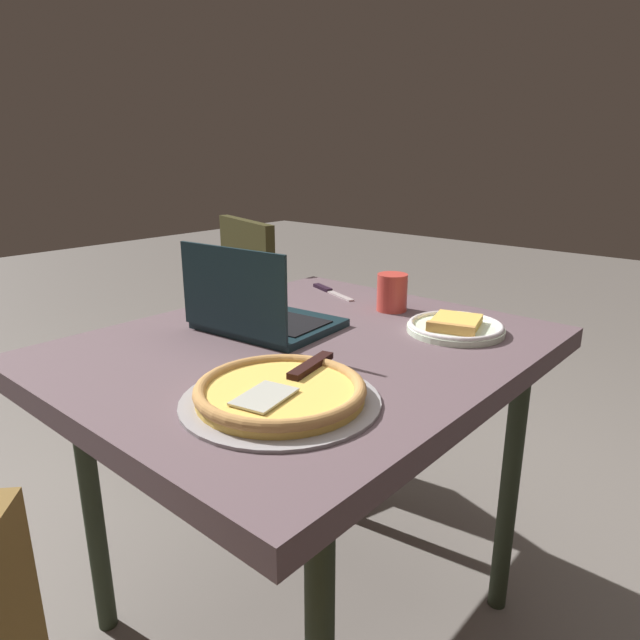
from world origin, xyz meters
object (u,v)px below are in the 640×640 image
(dining_table, at_px, (305,371))
(table_knife, at_px, (329,291))
(pizza_tray, at_px, (281,392))
(drink_cup, at_px, (393,292))
(pizza_plate, at_px, (455,327))
(chair_far, at_px, (223,328))
(laptop, at_px, (259,314))

(dining_table, height_order, table_knife, table_knife)
(pizza_tray, distance_m, drink_cup, 0.63)
(pizza_plate, distance_m, drink_cup, 0.23)
(dining_table, relative_size, chair_far, 1.13)
(pizza_tray, distance_m, chair_far, 1.23)
(laptop, xyz_separation_m, pizza_plate, (-0.29, 0.35, -0.03))
(dining_table, distance_m, pizza_plate, 0.37)
(drink_cup, height_order, chair_far, chair_far)
(pizza_tray, distance_m, table_knife, 0.78)
(laptop, relative_size, pizza_plate, 1.45)
(drink_cup, bearing_deg, dining_table, -0.59)
(pizza_tray, bearing_deg, chair_far, -124.21)
(chair_far, bearing_deg, pizza_tray, 55.79)
(dining_table, relative_size, pizza_plate, 4.58)
(drink_cup, bearing_deg, pizza_tray, 16.43)
(chair_far, bearing_deg, drink_cup, 84.69)
(dining_table, bearing_deg, table_knife, -146.60)
(dining_table, relative_size, pizza_tray, 3.03)
(laptop, height_order, table_knife, laptop)
(laptop, relative_size, table_knife, 1.62)
(dining_table, xyz_separation_m, pizza_plate, (-0.29, 0.22, 0.08))
(laptop, xyz_separation_m, pizza_tray, (0.25, 0.32, -0.02))
(laptop, distance_m, pizza_tray, 0.40)
(pizza_plate, bearing_deg, chair_far, -97.43)
(pizza_plate, height_order, chair_far, chair_far)
(laptop, distance_m, table_knife, 0.42)
(dining_table, xyz_separation_m, pizza_tray, (0.26, 0.18, 0.09))
(pizza_plate, bearing_deg, dining_table, -37.66)
(dining_table, bearing_deg, pizza_plate, 142.34)
(pizza_plate, height_order, pizza_tray, same)
(pizza_tray, bearing_deg, laptop, -127.92)
(pizza_plate, xyz_separation_m, chair_far, (-0.13, -1.03, -0.25))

